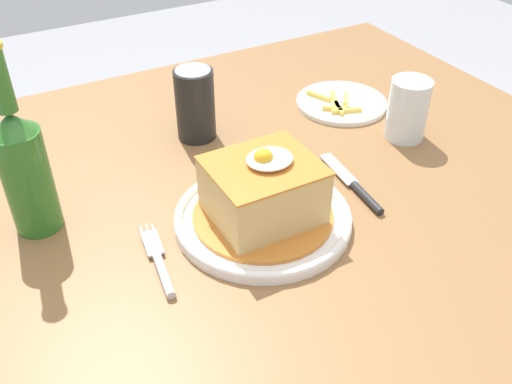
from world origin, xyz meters
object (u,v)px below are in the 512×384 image
at_px(drinking_glass, 407,113).
at_px(beer_bottle_green, 24,166).
at_px(fork, 160,264).
at_px(main_plate, 263,217).
at_px(knife, 358,189).
at_px(soda_can, 195,104).
at_px(side_plate_fries, 341,103).

bearing_deg(drinking_glass, beer_bottle_green, 174.41).
bearing_deg(fork, beer_bottle_green, 125.48).
height_order(main_plate, knife, main_plate).
xyz_separation_m(soda_can, drinking_glass, (0.31, -0.17, -0.02)).
xyz_separation_m(knife, drinking_glass, (0.17, 0.09, 0.04)).
bearing_deg(soda_can, fork, -122.45).
relative_size(soda_can, beer_bottle_green, 0.47).
xyz_separation_m(soda_can, side_plate_fries, (0.28, -0.03, -0.06)).
height_order(knife, beer_bottle_green, beer_bottle_green).
bearing_deg(fork, main_plate, 5.94).
relative_size(soda_can, side_plate_fries, 0.73).
relative_size(knife, side_plate_fries, 0.98).
bearing_deg(main_plate, side_plate_fries, 37.66).
bearing_deg(main_plate, fork, -174.06).
bearing_deg(knife, side_plate_fries, 59.67).
relative_size(beer_bottle_green, drinking_glass, 2.53).
bearing_deg(knife, fork, -178.38).
xyz_separation_m(soda_can, beer_bottle_green, (-0.29, -0.11, 0.04)).
bearing_deg(beer_bottle_green, drinking_glass, -5.59).
relative_size(main_plate, fork, 1.75).
bearing_deg(side_plate_fries, knife, -120.33).
bearing_deg(drinking_glass, side_plate_fries, 100.88).
bearing_deg(fork, knife, 1.62).
distance_m(soda_can, drinking_glass, 0.36).
distance_m(knife, soda_can, 0.31).
relative_size(main_plate, soda_can, 2.00).
distance_m(soda_can, beer_bottle_green, 0.31).
bearing_deg(side_plate_fries, drinking_glass, -79.12).
height_order(main_plate, fork, main_plate).
height_order(beer_bottle_green, side_plate_fries, beer_bottle_green).
bearing_deg(beer_bottle_green, knife, -19.33).
xyz_separation_m(knife, soda_can, (-0.14, 0.27, 0.06)).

